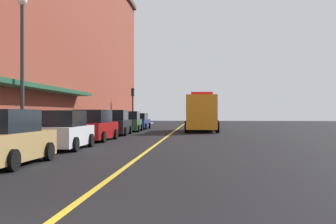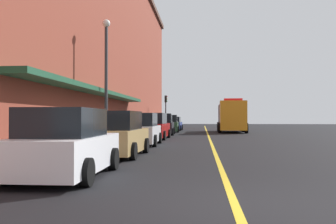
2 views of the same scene
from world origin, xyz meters
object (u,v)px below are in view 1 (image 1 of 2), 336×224
parked_car_2 (64,131)px  parking_meter_1 (126,119)px  parking_meter_0 (126,119)px  traffic_light_near (133,100)px  parked_car_4 (115,123)px  parked_car_1 (4,139)px  parked_car_3 (94,126)px  parked_car_5 (130,122)px  parked_car_6 (138,122)px  utility_truck (202,113)px  street_lamp_left (22,54)px  parking_meter_2 (95,121)px

parked_car_2 → parking_meter_1: 24.55m
parking_meter_0 → traffic_light_near: traffic_light_near is taller
traffic_light_near → parked_car_4: bearing=-85.5°
parked_car_1 → parked_car_3: bearing=1.4°
parked_car_5 → parked_car_6: bearing=-1.8°
parked_car_1 → parking_meter_0: (-1.47, 30.22, 0.23)m
parked_car_5 → utility_truck: bearing=-86.5°
parking_meter_0 → parked_car_1: bearing=-87.2°
traffic_light_near → parked_car_3: bearing=-86.6°
parked_car_4 → parking_meter_0: parked_car_4 is taller
parking_meter_0 → parking_meter_1: 0.13m
parked_car_4 → parked_car_5: parked_car_4 is taller
parked_car_2 → parked_car_4: 12.13m
parked_car_6 → parking_meter_1: (-1.41, 1.04, 0.29)m
street_lamp_left → parked_car_3: bearing=70.2°
utility_truck → street_lamp_left: size_ratio=1.16×
parking_meter_2 → parked_car_2: bearing=-82.9°
parked_car_3 → parked_car_6: 17.73m
parked_car_3 → parking_meter_1: bearing=5.4°
parked_car_3 → utility_truck: utility_truck is taller
parked_car_4 → parked_car_6: (0.09, 11.34, -0.10)m
parked_car_2 → street_lamp_left: bearing=83.1°
parked_car_2 → parking_meter_1: (-1.44, 24.51, 0.24)m
parking_meter_0 → traffic_light_near: size_ratio=0.31×
traffic_light_near → parked_car_1: bearing=-87.6°
parked_car_1 → street_lamp_left: street_lamp_left is taller
parked_car_1 → parked_car_5: size_ratio=1.02×
parking_meter_1 → traffic_light_near: size_ratio=0.31×
street_lamp_left → parking_meter_1: bearing=88.6°
parked_car_2 → parking_meter_2: 11.62m
parked_car_4 → parked_car_3: bearing=178.7°
parked_car_4 → street_lamp_left: (-1.92, -11.90, 3.53)m
parking_meter_1 → parking_meter_2: bearing=-90.0°
parked_car_3 → parked_car_4: size_ratio=1.04×
parking_meter_2 → parked_car_4: bearing=24.6°
parked_car_5 → street_lamp_left: 18.19m
parked_car_6 → parked_car_4: bearing=-179.9°
parked_car_6 → parking_meter_1: size_ratio=3.58×
parked_car_5 → traffic_light_near: 10.66m
parked_car_5 → traffic_light_near: traffic_light_near is taller
parked_car_6 → parking_meter_0: (-1.41, 0.92, 0.29)m
parked_car_5 → parked_car_6: size_ratio=0.89×
parked_car_6 → parking_meter_2: 12.03m
parking_meter_2 → parked_car_1: bearing=-85.2°
parked_car_6 → utility_truck: 8.14m
parked_car_4 → street_lamp_left: 12.56m
parked_car_1 → parked_car_4: parked_car_4 is taller
parking_meter_2 → parking_meter_1: bearing=90.0°
parked_car_5 → parking_meter_0: (-1.46, 6.44, 0.23)m
traffic_light_near → utility_truck: bearing=-51.0°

